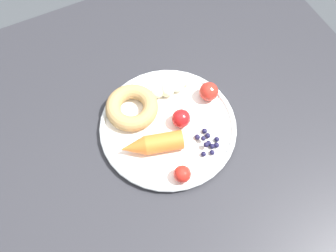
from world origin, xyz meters
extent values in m
plane|color=#3B3F43|center=(0.00, 0.00, 0.00)|extent=(6.00, 6.00, 0.00)
cube|color=#2A2A2F|center=(0.00, 0.00, 0.71)|extent=(0.91, 0.97, 0.03)
cube|color=#2F2736|center=(-0.40, -0.42, 0.35)|extent=(0.05, 0.05, 0.70)
cube|color=#2F2736|center=(0.40, -0.42, 0.35)|extent=(0.05, 0.05, 0.70)
cylinder|color=white|center=(0.03, -0.05, 0.74)|extent=(0.28, 0.28, 0.01)
torus|color=silver|center=(0.03, -0.05, 0.74)|extent=(0.29, 0.29, 0.01)
ellipsoid|color=#ECEBC1|center=(0.04, -0.14, 0.75)|extent=(0.04, 0.03, 0.02)
ellipsoid|color=#ECEBC1|center=(0.02, -0.13, 0.75)|extent=(0.04, 0.03, 0.02)
ellipsoid|color=#ECEBC1|center=(0.00, -0.12, 0.76)|extent=(0.03, 0.03, 0.03)
ellipsoid|color=#ECEBC1|center=(-0.03, -0.12, 0.75)|extent=(0.03, 0.03, 0.02)
ellipsoid|color=#ECEBC1|center=(-0.05, -0.13, 0.75)|extent=(0.03, 0.03, 0.02)
cylinder|color=orange|center=(0.06, -0.01, 0.76)|extent=(0.08, 0.06, 0.04)
cone|color=orange|center=(0.12, -0.02, 0.76)|extent=(0.06, 0.05, 0.04)
torus|color=tan|center=(0.09, -0.11, 0.76)|extent=(0.12, 0.12, 0.03)
sphere|color=#191638|center=(-0.03, 0.00, 0.75)|extent=(0.01, 0.01, 0.01)
sphere|color=#191638|center=(-0.02, 0.03, 0.75)|extent=(0.01, 0.01, 0.01)
sphere|color=#191638|center=(-0.04, 0.03, 0.75)|extent=(0.01, 0.01, 0.01)
sphere|color=#191638|center=(-0.02, 0.05, 0.75)|extent=(0.01, 0.01, 0.01)
sphere|color=#191638|center=(-0.03, 0.04, 0.75)|extent=(0.01, 0.01, 0.01)
sphere|color=#191638|center=(-0.03, 0.01, 0.75)|extent=(0.01, 0.01, 0.01)
sphere|color=#191638|center=(-0.02, 0.04, 0.75)|extent=(0.01, 0.01, 0.01)
sphere|color=#191638|center=(-0.01, 0.01, 0.75)|extent=(0.01, 0.01, 0.01)
sphere|color=#191638|center=(0.00, 0.04, 0.75)|extent=(0.01, 0.01, 0.01)
sphere|color=#191638|center=(-0.01, 0.02, 0.76)|extent=(0.01, 0.01, 0.01)
sphere|color=#191638|center=(-0.01, 0.03, 0.76)|extent=(0.01, 0.01, 0.01)
sphere|color=red|center=(0.01, -0.04, 0.76)|extent=(0.04, 0.04, 0.04)
sphere|color=red|center=(-0.08, -0.07, 0.76)|extent=(0.04, 0.04, 0.04)
sphere|color=red|center=(0.06, 0.07, 0.76)|extent=(0.03, 0.03, 0.03)
camera|label=1|loc=(0.20, 0.29, 1.43)|focal=39.89mm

